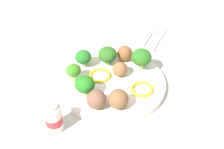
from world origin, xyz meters
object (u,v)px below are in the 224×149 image
broccoli_floret_near_rim (74,71)px  meatball_mid_left (96,99)px  broccoli_floret_front_left (85,85)px  meatball_center (125,53)px  plate (112,83)px  meatball_mid_right (120,69)px  broccoli_floret_far_rim (141,57)px  napkin (152,40)px  fork (148,36)px  broccoli_floret_front_right (83,57)px  meatball_back_left (118,99)px  pepper_ring_back_left (99,76)px  pepper_ring_far_rim (141,90)px  knife (158,38)px  yogurt_bottle (53,118)px  broccoli_floret_back_right (108,55)px

broccoli_floret_near_rim → meatball_mid_left: (-0.06, -0.10, -0.01)m
broccoli_floret_front_left → meatball_center: 0.18m
plate → meatball_mid_right: bearing=-15.8°
broccoli_floret_far_rim → broccoli_floret_front_left: 0.18m
meatball_center → broccoli_floret_far_rim: bearing=-107.4°
napkin → fork: (0.01, 0.02, 0.00)m
broccoli_floret_front_left → napkin: bearing=-8.7°
broccoli_floret_front_right → meatball_back_left: bearing=-122.3°
broccoli_floret_front_left → pepper_ring_back_left: size_ratio=0.90×
broccoli_floret_front_right → plate: bearing=-101.7°
plate → pepper_ring_far_rim: bearing=-92.7°
napkin → knife: size_ratio=1.17×
broccoli_floret_near_rim → yogurt_bottle: 0.15m
meatball_mid_right → yogurt_bottle: size_ratio=0.53×
broccoli_floret_front_left → meatball_center: (0.18, -0.02, -0.01)m
meatball_back_left → yogurt_bottle: bearing=138.0°
plate → pepper_ring_back_left: bearing=97.5°
meatball_back_left → meatball_mid_left: 0.05m
broccoli_floret_front_left → meatball_mid_right: (0.11, -0.04, -0.01)m
napkin → meatball_back_left: bearing=-173.4°
broccoli_floret_front_left → pepper_ring_back_left: 0.08m
plate → broccoli_floret_far_rim: (0.08, -0.05, 0.05)m
fork → yogurt_bottle: yogurt_bottle is taller
plate → meatball_mid_right: size_ratio=6.95×
broccoli_floret_near_rim → meatball_back_left: (-0.03, -0.14, -0.01)m
meatball_back_left → knife: 0.35m
plate → broccoli_floret_far_rim: 0.10m
fork → knife: same height
broccoli_floret_front_left → knife: bearing=-11.3°
meatball_mid_left → yogurt_bottle: (-0.09, 0.06, -0.00)m
broccoli_floret_back_right → meatball_center: 0.05m
broccoli_floret_front_right → pepper_ring_far_rim: bearing=-97.6°
meatball_center → meatball_mid_right: bearing=-165.4°
plate → broccoli_floret_near_rim: bearing=116.0°
meatball_mid_right → pepper_ring_back_left: size_ratio=0.69×
broccoli_floret_near_rim → fork: 0.32m
broccoli_floret_far_rim → meatball_mid_left: broccoli_floret_far_rim is taller
plate → knife: size_ratio=1.92×
broccoli_floret_near_rim → broccoli_floret_back_right: bearing=-24.5°
knife → broccoli_floret_front_left: bearing=168.7°
yogurt_bottle → fork: bearing=-5.5°
plate → meatball_back_left: (-0.08, -0.06, 0.03)m
meatball_center → pepper_ring_back_left: bearing=165.6°
meatball_mid_right → yogurt_bottle: 0.23m
plate → meatball_mid_left: 0.11m
napkin → pepper_ring_back_left: bearing=168.5°
broccoli_floret_back_right → meatball_back_left: (-0.13, -0.10, -0.01)m
broccoli_floret_front_left → meatball_back_left: broccoli_floret_front_left is taller
broccoli_floret_far_rim → broccoli_floret_near_rim: size_ratio=1.27×
meatball_mid_right → pepper_ring_far_rim: (-0.03, -0.08, -0.02)m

